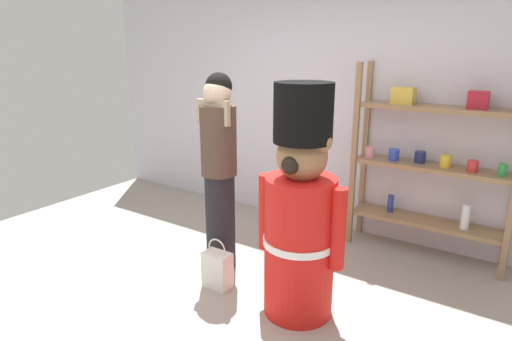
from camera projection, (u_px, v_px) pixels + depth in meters
name	position (u px, v px, depth m)	size (l,w,h in m)	color
ground_plane	(210.00, 323.00, 3.07)	(6.40, 6.40, 0.00)	#9E9389
back_wall	(341.00, 108.00, 4.48)	(6.40, 0.12, 2.60)	silver
merchandise_shelf	(431.00, 161.00, 3.88)	(1.41, 0.35, 1.78)	#93704C
teddy_bear_guard	(300.00, 216.00, 3.01)	(0.68, 0.52, 1.69)	red
person_shopper	(219.00, 168.00, 3.61)	(0.32, 0.30, 1.72)	black
shopping_bag	(217.00, 269.00, 3.50)	(0.23, 0.14, 0.43)	silver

